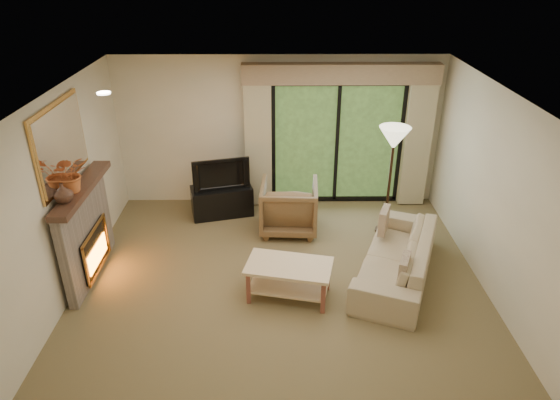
{
  "coord_description": "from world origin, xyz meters",
  "views": [
    {
      "loc": [
        -0.05,
        -5.65,
        4.11
      ],
      "look_at": [
        0.0,
        0.3,
        1.1
      ],
      "focal_mm": 32.0,
      "sensor_mm": 36.0,
      "label": 1
    }
  ],
  "objects_px": {
    "armchair": "(289,207)",
    "coffee_table": "(289,280)",
    "media_console": "(222,201)",
    "sofa": "(397,257)"
  },
  "relations": [
    {
      "from": "media_console",
      "to": "armchair",
      "type": "bearing_deg",
      "value": -39.54
    },
    {
      "from": "media_console",
      "to": "coffee_table",
      "type": "height_order",
      "value": "media_console"
    },
    {
      "from": "media_console",
      "to": "armchair",
      "type": "distance_m",
      "value": 1.26
    },
    {
      "from": "media_console",
      "to": "sofa",
      "type": "distance_m",
      "value": 3.18
    },
    {
      "from": "sofa",
      "to": "coffee_table",
      "type": "relative_size",
      "value": 2.01
    },
    {
      "from": "armchair",
      "to": "coffee_table",
      "type": "bearing_deg",
      "value": 91.78
    },
    {
      "from": "media_console",
      "to": "sofa",
      "type": "bearing_deg",
      "value": -49.89
    },
    {
      "from": "media_console",
      "to": "sofa",
      "type": "relative_size",
      "value": 0.46
    },
    {
      "from": "armchair",
      "to": "coffee_table",
      "type": "xyz_separation_m",
      "value": [
        -0.04,
        -1.75,
        -0.17
      ]
    },
    {
      "from": "coffee_table",
      "to": "armchair",
      "type": "bearing_deg",
      "value": 100.85
    }
  ]
}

